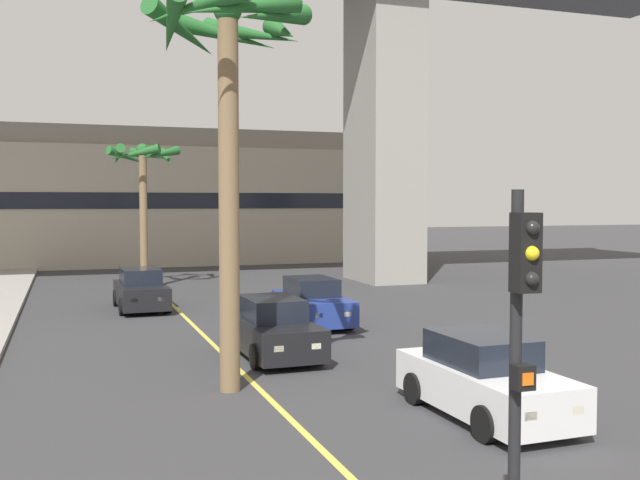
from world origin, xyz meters
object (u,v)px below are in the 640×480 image
object	(u,v)px
car_queue_second	(312,303)
traffic_light_median_near	(520,344)
palm_tree_mid_median	(229,76)
car_queue_front	(484,379)
car_queue_third	(273,330)
palm_tree_near_median	(144,170)
car_queue_fourth	(141,291)

from	to	relation	value
car_queue_second	traffic_light_median_near	distance (m)	17.55
car_queue_second	palm_tree_mid_median	xyz separation A→B (m)	(-4.38, -7.57, 6.03)
car_queue_front	palm_tree_mid_median	distance (m)	8.09
car_queue_third	palm_tree_near_median	size ratio (longest dim) A/B	0.61
traffic_light_median_near	car_queue_second	bearing A→B (deg)	78.22
car_queue_front	car_queue_third	xyz separation A→B (m)	(-2.34, 6.57, 0.00)
car_queue_front	palm_tree_near_median	world-z (taller)	palm_tree_near_median
car_queue_front	traffic_light_median_near	world-z (taller)	traffic_light_median_near
car_queue_second	car_queue_fourth	size ratio (longest dim) A/B	0.99
car_queue_fourth	car_queue_third	bearing A→B (deg)	-75.99
traffic_light_median_near	palm_tree_near_median	world-z (taller)	palm_tree_near_median
car_queue_front	palm_tree_mid_median	xyz separation A→B (m)	(-4.15, 3.46, 6.03)
car_queue_fourth	palm_tree_mid_median	world-z (taller)	palm_tree_mid_median
car_queue_third	car_queue_fourth	world-z (taller)	same
car_queue_front	car_queue_second	distance (m)	11.03
car_queue_fourth	palm_tree_near_median	size ratio (longest dim) A/B	0.61
car_queue_second	car_queue_third	distance (m)	5.15
palm_tree_near_median	palm_tree_mid_median	bearing A→B (deg)	-90.42
traffic_light_median_near	palm_tree_mid_median	xyz separation A→B (m)	(-0.82, 9.49, 4.04)
car_queue_fourth	traffic_light_median_near	distance (m)	22.65
palm_tree_mid_median	palm_tree_near_median	bearing A→B (deg)	89.58
palm_tree_near_median	car_queue_third	bearing A→B (deg)	-84.33
car_queue_front	car_queue_third	size ratio (longest dim) A/B	1.00
car_queue_second	palm_tree_near_median	bearing A→B (deg)	109.09
car_queue_fourth	car_queue_front	bearing A→B (deg)	-73.71
car_queue_fourth	palm_tree_near_median	xyz separation A→B (m)	(0.81, 6.80, 4.84)
car_queue_second	palm_tree_mid_median	bearing A→B (deg)	-120.05
car_queue_second	car_queue_third	xyz separation A→B (m)	(-2.58, -4.46, 0.00)
car_queue_second	palm_tree_near_median	distance (m)	13.83
palm_tree_mid_median	traffic_light_median_near	bearing A→B (deg)	-85.05
car_queue_front	traffic_light_median_near	size ratio (longest dim) A/B	0.99
palm_tree_near_median	car_queue_fourth	bearing A→B (deg)	-96.80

